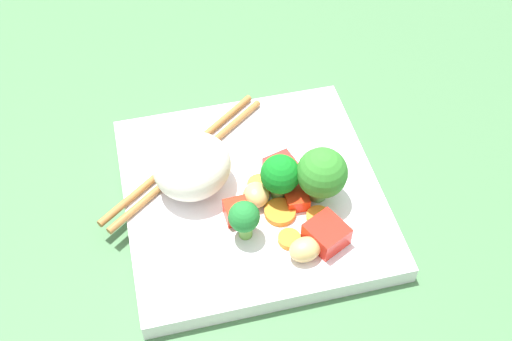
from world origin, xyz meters
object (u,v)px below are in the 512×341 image
object	(u,v)px
rice_mound	(192,166)
carrot_slice_0	(259,182)
square_plate	(252,195)
chopstick_pair	(185,159)
broccoli_floret_2	(322,174)

from	to	relation	value
rice_mound	carrot_slice_0	bearing A→B (deg)	-13.84
square_plate	rice_mound	size ratio (longest dim) A/B	3.21
chopstick_pair	carrot_slice_0	bearing A→B (deg)	107.45
chopstick_pair	broccoli_floret_2	bearing A→B (deg)	110.14
rice_mound	square_plate	bearing A→B (deg)	-20.62
chopstick_pair	rice_mound	bearing A→B (deg)	58.97
broccoli_floret_2	carrot_slice_0	bearing A→B (deg)	149.94
broccoli_floret_2	chopstick_pair	xyz separation A→B (cm)	(-11.63, 7.73, -3.15)
square_plate	broccoli_floret_2	size ratio (longest dim) A/B	4.05
square_plate	broccoli_floret_2	world-z (taller)	broccoli_floret_2
square_plate	carrot_slice_0	size ratio (longest dim) A/B	9.82
carrot_slice_0	chopstick_pair	xyz separation A→B (cm)	(-6.41, 4.70, 0.03)
chopstick_pair	square_plate	bearing A→B (deg)	100.91
rice_mound	broccoli_floret_2	size ratio (longest dim) A/B	1.26
rice_mound	chopstick_pair	bearing A→B (deg)	95.24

